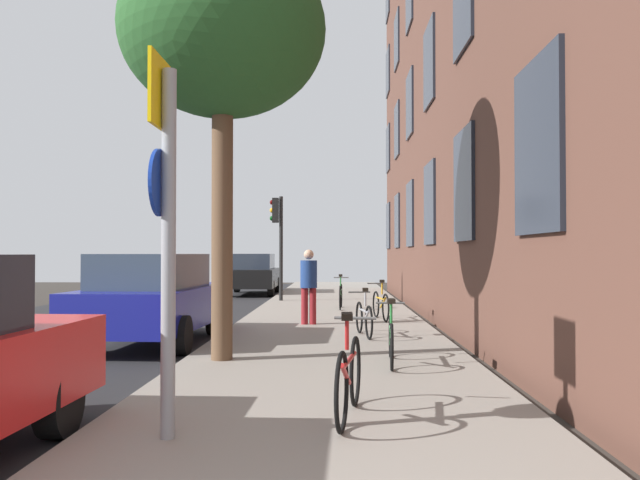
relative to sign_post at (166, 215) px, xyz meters
The scene contains 14 objects.
ground_plane 11.08m from the sign_post, 101.65° to the left, with size 41.80×41.80×0.00m, color #332D28.
road_asphalt 11.68m from the sign_post, 111.94° to the left, with size 7.00×38.00×0.01m, color #232326.
sidewalk 10.92m from the sign_post, 83.07° to the left, with size 4.20×38.00×0.12m, color gray.
sign_post is the anchor object (origin of this frame).
traffic_light 15.80m from the sign_post, 91.80° to the left, with size 0.43×0.24×3.37m.
tree_near 4.92m from the sign_post, 93.31° to the left, with size 2.98×2.98×6.02m.
bicycle_0 2.21m from the sign_post, 23.76° to the left, with size 0.42×1.69×0.98m.
bicycle_1 4.51m from the sign_post, 59.50° to the left, with size 0.42×1.71×0.91m.
bicycle_2 7.10m from the sign_post, 73.98° to the left, with size 0.42×1.55×0.89m.
bicycle_3 10.08m from the sign_post, 75.94° to the left, with size 0.43×1.63×0.92m.
bicycle_4 12.85m from the sign_post, 83.13° to the left, with size 0.42×1.63×0.95m.
pedestrian_0 8.78m from the sign_post, 84.66° to the left, with size 0.48×0.48×1.60m.
car_1 6.70m from the sign_post, 106.55° to the left, with size 2.02×4.29×1.62m.
car_2 20.74m from the sign_post, 95.33° to the left, with size 1.97×4.48×1.62m.
Camera 1 is at (1.22, -1.05, 1.64)m, focal length 36.77 mm.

